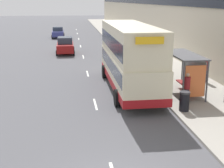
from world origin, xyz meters
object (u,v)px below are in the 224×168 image
car_0 (58,32)px  bus_shelter (188,67)px  pedestrian_1 (205,70)px  pedestrian_3 (162,78)px  litter_bin (184,101)px  double_decker_bus_near (129,56)px  pedestrian_at_shelter (187,88)px  car_1 (65,46)px

car_0 → bus_shelter: bearing=105.5°
pedestrian_1 → pedestrian_3: pedestrian_3 is taller
pedestrian_1 → litter_bin: (-3.57, -5.50, -0.38)m
car_0 → pedestrian_1: bearing=110.9°
bus_shelter → double_decker_bus_near: 3.81m
pedestrian_3 → car_0: bearing=103.5°
pedestrian_at_shelter → pedestrian_1: bearing=55.0°
double_decker_bus_near → pedestrian_at_shelter: size_ratio=5.85×
car_1 → car_0: bearing=-85.2°
pedestrian_3 → double_decker_bus_near: bearing=149.1°
car_1 → pedestrian_3: pedestrian_3 is taller
pedestrian_3 → bus_shelter: bearing=-27.2°
car_1 → pedestrian_1: pedestrian_1 is taller
pedestrian_1 → pedestrian_3: bearing=-153.1°
pedestrian_1 → litter_bin: pedestrian_1 is taller
pedestrian_1 → pedestrian_3: size_ratio=1.00×
pedestrian_1 → pedestrian_3: 4.21m
car_1 → litter_bin: (6.41, -19.83, -0.22)m
car_1 → pedestrian_3: (6.23, -16.23, 0.15)m
car_1 → pedestrian_1: 17.46m
pedestrian_3 → litter_bin: (0.18, -3.60, -0.38)m
car_0 → pedestrian_1: 31.51m
pedestrian_at_shelter → bus_shelter: bearing=68.7°
car_1 → litter_bin: 20.84m
pedestrian_3 → litter_bin: size_ratio=1.69×
bus_shelter → pedestrian_1: size_ratio=2.37×
car_1 → pedestrian_3: 17.38m
car_1 → pedestrian_1: bearing=124.9°
double_decker_bus_near → car_0: size_ratio=2.66×
bus_shelter → litter_bin: bus_shelter is taller
pedestrian_at_shelter → pedestrian_1: pedestrian_1 is taller
bus_shelter → pedestrian_at_shelter: 1.94m
double_decker_bus_near → pedestrian_3: (1.89, -1.13, -1.24)m
car_1 → pedestrian_at_shelter: bearing=110.7°
litter_bin → pedestrian_at_shelter: bearing=64.7°
bus_shelter → litter_bin: size_ratio=4.00×
bus_shelter → car_1: (-7.64, 16.95, -0.98)m
pedestrian_at_shelter → pedestrian_3: size_ratio=0.99×
double_decker_bus_near → bus_shelter: bearing=-29.4°
bus_shelter → car_0: bus_shelter is taller
double_decker_bus_near → pedestrian_at_shelter: bearing=-52.6°
car_0 → pedestrian_3: size_ratio=2.17×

